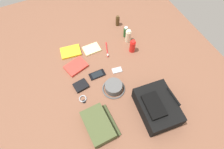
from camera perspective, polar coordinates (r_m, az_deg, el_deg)
ground_plane at (r=1.61m, az=0.00°, el=-0.96°), size 2.64×2.02×0.02m
backpack at (r=1.45m, az=13.41°, el=-9.48°), size 0.37×0.29×0.16m
toiletry_pouch at (r=1.41m, az=-4.11°, el=-14.85°), size 0.28×0.22×0.07m
bucket_hat at (r=1.52m, az=0.49°, el=-3.85°), size 0.19×0.19×0.07m
cologne_bottle at (r=1.95m, az=1.69°, el=15.83°), size 0.04×0.04×0.11m
shampoo_bottle at (r=1.85m, az=4.15°, el=12.66°), size 0.04×0.04×0.12m
lotion_bottle at (r=1.80m, az=4.91°, el=11.43°), size 0.05×0.05×0.14m
sunscreen_spray at (r=1.72m, az=6.18°, el=8.46°), size 0.05×0.05×0.13m
paperback_novel at (r=1.79m, az=-12.34°, el=6.71°), size 0.15×0.19×0.02m
travel_guidebook at (r=1.68m, az=-10.78°, el=2.40°), size 0.18×0.21×0.02m
cell_phone at (r=1.61m, az=-4.50°, el=-0.03°), size 0.07×0.13×0.01m
media_player at (r=1.63m, az=1.50°, el=1.29°), size 0.06×0.09×0.01m
wristwatch at (r=1.52m, az=-8.75°, el=-7.32°), size 0.07×0.06×0.01m
toothbrush at (r=1.76m, az=-1.51°, el=7.29°), size 0.17×0.06×0.02m
wallet at (r=1.57m, az=-9.36°, el=-3.34°), size 0.10×0.12×0.02m
notepad at (r=1.78m, az=-6.18°, el=7.65°), size 0.11×0.15×0.02m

